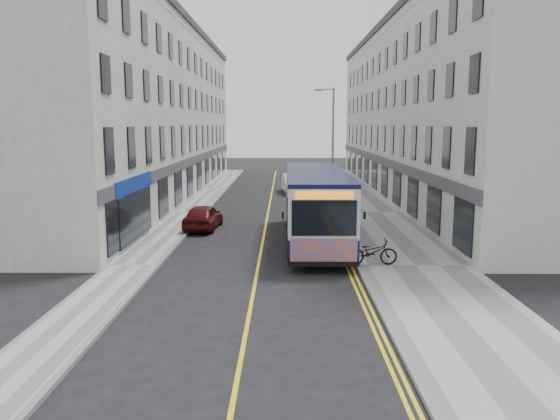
{
  "coord_description": "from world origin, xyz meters",
  "views": [
    {
      "loc": [
        1.06,
        -22.28,
        5.67
      ],
      "look_at": [
        0.85,
        3.44,
        1.6
      ],
      "focal_mm": 35.0,
      "sensor_mm": 36.0,
      "label": 1
    }
  ],
  "objects_px": {
    "car_white": "(293,183)",
    "pedestrian_near": "(351,199)",
    "streetlamp": "(332,144)",
    "pedestrian_far": "(352,190)",
    "car_maroon": "(203,217)",
    "bicycle": "(372,252)",
    "city_bus": "(315,203)"
  },
  "relations": [
    {
      "from": "city_bus",
      "to": "pedestrian_near",
      "type": "distance_m",
      "value": 8.11
    },
    {
      "from": "pedestrian_near",
      "to": "pedestrian_far",
      "type": "distance_m",
      "value": 5.82
    },
    {
      "from": "city_bus",
      "to": "bicycle",
      "type": "relative_size",
      "value": 5.96
    },
    {
      "from": "city_bus",
      "to": "car_maroon",
      "type": "height_order",
      "value": "city_bus"
    },
    {
      "from": "city_bus",
      "to": "car_white",
      "type": "height_order",
      "value": "city_bus"
    },
    {
      "from": "bicycle",
      "to": "pedestrian_near",
      "type": "relative_size",
      "value": 1.08
    },
    {
      "from": "streetlamp",
      "to": "pedestrian_far",
      "type": "distance_m",
      "value": 4.94
    },
    {
      "from": "streetlamp",
      "to": "city_bus",
      "type": "bearing_deg",
      "value": -98.97
    },
    {
      "from": "city_bus",
      "to": "pedestrian_far",
      "type": "distance_m",
      "value": 13.86
    },
    {
      "from": "city_bus",
      "to": "car_maroon",
      "type": "distance_m",
      "value": 6.82
    },
    {
      "from": "city_bus",
      "to": "pedestrian_far",
      "type": "relative_size",
      "value": 7.48
    },
    {
      "from": "bicycle",
      "to": "car_maroon",
      "type": "relative_size",
      "value": 0.49
    },
    {
      "from": "bicycle",
      "to": "pedestrian_far",
      "type": "relative_size",
      "value": 1.25
    },
    {
      "from": "streetlamp",
      "to": "car_maroon",
      "type": "height_order",
      "value": "streetlamp"
    },
    {
      "from": "pedestrian_far",
      "to": "car_white",
      "type": "height_order",
      "value": "pedestrian_far"
    },
    {
      "from": "pedestrian_far",
      "to": "car_maroon",
      "type": "height_order",
      "value": "pedestrian_far"
    },
    {
      "from": "pedestrian_near",
      "to": "pedestrian_far",
      "type": "relative_size",
      "value": 1.16
    },
    {
      "from": "car_white",
      "to": "pedestrian_near",
      "type": "bearing_deg",
      "value": -78.53
    },
    {
      "from": "car_white",
      "to": "bicycle",
      "type": "bearing_deg",
      "value": -88.45
    },
    {
      "from": "streetlamp",
      "to": "car_white",
      "type": "xyz_separation_m",
      "value": [
        -2.37,
        8.68,
        -3.59
      ]
    },
    {
      "from": "pedestrian_far",
      "to": "bicycle",
      "type": "bearing_deg",
      "value": -110.13
    },
    {
      "from": "pedestrian_near",
      "to": "car_maroon",
      "type": "height_order",
      "value": "pedestrian_near"
    },
    {
      "from": "car_maroon",
      "to": "city_bus",
      "type": "bearing_deg",
      "value": 155.69
    },
    {
      "from": "streetlamp",
      "to": "car_maroon",
      "type": "distance_m",
      "value": 11.01
    },
    {
      "from": "car_maroon",
      "to": "bicycle",
      "type": "bearing_deg",
      "value": 138.98
    },
    {
      "from": "pedestrian_near",
      "to": "pedestrian_far",
      "type": "height_order",
      "value": "pedestrian_near"
    },
    {
      "from": "streetlamp",
      "to": "bicycle",
      "type": "relative_size",
      "value": 4.01
    },
    {
      "from": "pedestrian_far",
      "to": "car_white",
      "type": "relative_size",
      "value": 0.33
    },
    {
      "from": "streetlamp",
      "to": "car_white",
      "type": "bearing_deg",
      "value": 105.27
    },
    {
      "from": "pedestrian_near",
      "to": "car_white",
      "type": "xyz_separation_m",
      "value": [
        -3.38,
        11.42,
        -0.25
      ]
    },
    {
      "from": "streetlamp",
      "to": "pedestrian_near",
      "type": "xyz_separation_m",
      "value": [
        1.01,
        -2.73,
        -3.34
      ]
    },
    {
      "from": "city_bus",
      "to": "pedestrian_far",
      "type": "xyz_separation_m",
      "value": [
        3.4,
        13.4,
        -0.97
      ]
    }
  ]
}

